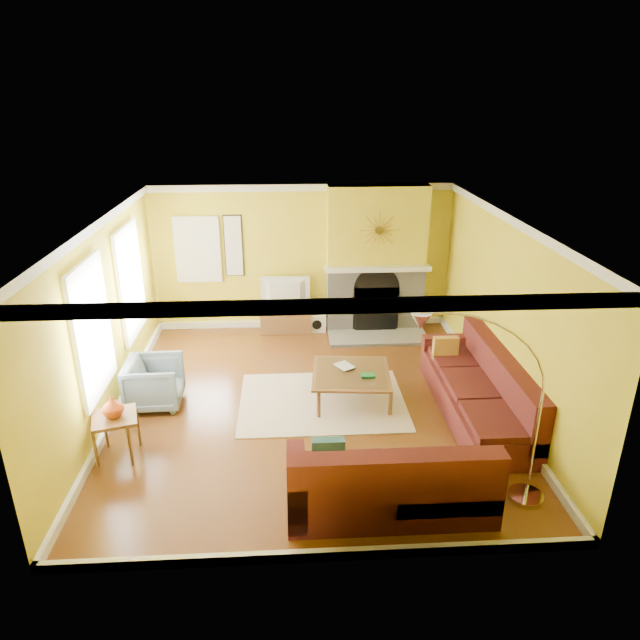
{
  "coord_description": "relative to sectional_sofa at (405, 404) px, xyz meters",
  "views": [
    {
      "loc": [
        -0.28,
        -7.22,
        4.25
      ],
      "look_at": [
        0.17,
        0.4,
        1.15
      ],
      "focal_mm": 32.0,
      "sensor_mm": 36.0,
      "label": 1
    }
  ],
  "objects": [
    {
      "name": "coffee_table",
      "position": [
        -0.6,
        0.96,
        -0.23
      ],
      "size": [
        1.21,
        1.21,
        0.44
      ],
      "primitive_type": null,
      "rotation": [
        0.0,
        0.0,
        -0.09
      ],
      "color": "white",
      "rests_on": "floor"
    },
    {
      "name": "sunburst",
      "position": [
        0.14,
        3.4,
        1.5
      ],
      "size": [
        0.7,
        0.04,
        0.7
      ],
      "primitive_type": null,
      "color": "olive",
      "rests_on": "fireplace"
    },
    {
      "name": "mantel",
      "position": [
        0.14,
        3.39,
        0.8
      ],
      "size": [
        1.92,
        0.22,
        0.08
      ],
      "primitive_type": "cube",
      "color": "white",
      "rests_on": "fireplace"
    },
    {
      "name": "window_back",
      "position": [
        -3.11,
        3.79,
        1.1
      ],
      "size": [
        0.82,
        0.06,
        1.22
      ],
      "primitive_type": "cube",
      "color": "white",
      "rests_on": "wall_back"
    },
    {
      "name": "media_console",
      "position": [
        -1.54,
        3.58,
        -0.19
      ],
      "size": [
        0.94,
        0.42,
        0.51
      ],
      "primitive_type": "cube",
      "color": "brown",
      "rests_on": "floor"
    },
    {
      "name": "fireplace",
      "position": [
        0.14,
        3.63,
        0.9
      ],
      "size": [
        1.8,
        0.4,
        2.7
      ],
      "primitive_type": null,
      "color": "gray",
      "rests_on": "floor"
    },
    {
      "name": "floor",
      "position": [
        -1.21,
        0.83,
        -0.46
      ],
      "size": [
        5.5,
        6.0,
        0.02
      ],
      "primitive_type": "cube",
      "color": "brown",
      "rests_on": "ground"
    },
    {
      "name": "subwoofer",
      "position": [
        -0.96,
        3.6,
        -0.28
      ],
      "size": [
        0.34,
        0.34,
        0.34
      ],
      "primitive_type": "cube",
      "color": "white",
      "rests_on": "floor"
    },
    {
      "name": "sectional_sofa",
      "position": [
        0.0,
        0.0,
        0.0
      ],
      "size": [
        3.09,
        3.73,
        0.9
      ],
      "primitive_type": null,
      "color": "#571D1C",
      "rests_on": "floor"
    },
    {
      "name": "wall_back",
      "position": [
        -1.21,
        3.84,
        0.9
      ],
      "size": [
        5.5,
        0.02,
        2.7
      ],
      "primitive_type": "cube",
      "color": "gold",
      "rests_on": "ground"
    },
    {
      "name": "tv",
      "position": [
        -1.54,
        3.58,
        0.33
      ],
      "size": [
        0.92,
        0.15,
        0.53
      ],
      "primitive_type": "imported",
      "rotation": [
        0.0,
        0.0,
        3.11
      ],
      "color": "black",
      "rests_on": "media_console"
    },
    {
      "name": "rug",
      "position": [
        -1.02,
        0.88,
        -0.44
      ],
      "size": [
        2.4,
        1.8,
        0.02
      ],
      "primitive_type": "cube",
      "color": "beige",
      "rests_on": "floor"
    },
    {
      "name": "ceiling",
      "position": [
        -1.21,
        0.83,
        2.26
      ],
      "size": [
        5.5,
        6.0,
        0.02
      ],
      "primitive_type": "cube",
      "color": "white",
      "rests_on": "ground"
    },
    {
      "name": "wall_left",
      "position": [
        -3.97,
        0.83,
        0.9
      ],
      "size": [
        0.02,
        6.0,
        2.7
      ],
      "primitive_type": "cube",
      "color": "gold",
      "rests_on": "ground"
    },
    {
      "name": "vase",
      "position": [
        -3.63,
        -0.29,
        0.25
      ],
      "size": [
        0.28,
        0.28,
        0.27
      ],
      "primitive_type": "imported",
      "rotation": [
        0.0,
        0.0,
        -0.07
      ],
      "color": "#D14A1D",
      "rests_on": "side_table"
    },
    {
      "name": "wall_right",
      "position": [
        1.55,
        0.83,
        0.9
      ],
      "size": [
        0.02,
        6.0,
        2.7
      ],
      "primitive_type": "cube",
      "color": "gold",
      "rests_on": "ground"
    },
    {
      "name": "wall_art",
      "position": [
        -2.46,
        3.8,
        1.15
      ],
      "size": [
        0.34,
        0.04,
        1.14
      ],
      "primitive_type": "cube",
      "color": "white",
      "rests_on": "wall_back"
    },
    {
      "name": "window_left_near",
      "position": [
        -3.93,
        2.13,
        1.05
      ],
      "size": [
        0.06,
        1.22,
        1.72
      ],
      "primitive_type": "cube",
      "color": "white",
      "rests_on": "wall_left"
    },
    {
      "name": "baseboard",
      "position": [
        -1.21,
        0.83,
        -0.39
      ],
      "size": [
        5.5,
        6.0,
        0.12
      ],
      "primitive_type": null,
      "color": "white",
      "rests_on": "floor"
    },
    {
      "name": "armchair",
      "position": [
        -3.42,
        0.96,
        -0.1
      ],
      "size": [
        0.79,
        0.77,
        0.71
      ],
      "primitive_type": "imported",
      "rotation": [
        0.0,
        0.0,
        1.59
      ],
      "color": "slate",
      "rests_on": "floor"
    },
    {
      "name": "wall_front",
      "position": [
        -1.21,
        -2.18,
        0.9
      ],
      "size": [
        5.5,
        0.02,
        2.7
      ],
      "primitive_type": "cube",
      "color": "gold",
      "rests_on": "ground"
    },
    {
      "name": "window_left_far",
      "position": [
        -3.93,
        0.23,
        1.05
      ],
      "size": [
        0.06,
        1.22,
        1.72
      ],
      "primitive_type": "cube",
      "color": "white",
      "rests_on": "wall_left"
    },
    {
      "name": "book",
      "position": [
        -0.76,
        1.07,
        0.0
      ],
      "size": [
        0.32,
        0.35,
        0.03
      ],
      "primitive_type": "imported",
      "rotation": [
        0.0,
        0.0,
        0.54
      ],
      "color": "white",
      "rests_on": "coffee_table"
    },
    {
      "name": "arc_lamp",
      "position": [
        0.5,
        -1.38,
        0.68
      ],
      "size": [
        1.43,
        0.36,
        2.26
      ],
      "primitive_type": null,
      "color": "silver",
      "rests_on": "floor"
    },
    {
      "name": "hearth",
      "position": [
        0.14,
        3.08,
        -0.42
      ],
      "size": [
        1.8,
        0.7,
        0.06
      ],
      "primitive_type": "cube",
      "color": "gray",
      "rests_on": "floor"
    },
    {
      "name": "crown_molding",
      "position": [
        -1.21,
        0.83,
        2.19
      ],
      "size": [
        5.5,
        6.0,
        0.12
      ],
      "primitive_type": null,
      "color": "white",
      "rests_on": "ceiling"
    },
    {
      "name": "side_table",
      "position": [
        -3.63,
        -0.29,
        -0.17
      ],
      "size": [
        0.64,
        0.64,
        0.57
      ],
      "primitive_type": null,
      "rotation": [
        0.0,
        0.0,
        0.27
      ],
      "color": "brown",
      "rests_on": "floor"
    }
  ]
}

